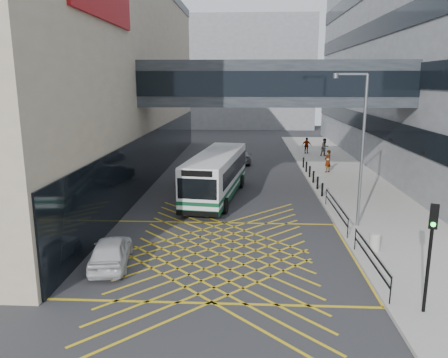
# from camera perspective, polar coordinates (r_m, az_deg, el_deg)

# --- Properties ---
(ground) EXTENTS (120.00, 120.00, 0.00)m
(ground) POSITION_cam_1_polar(r_m,az_deg,el_deg) (20.04, -0.61, -9.79)
(ground) COLOR #333335
(building_whsmith) EXTENTS (24.17, 42.00, 16.00)m
(building_whsmith) POSITION_cam_1_polar(r_m,az_deg,el_deg) (39.46, -26.67, 11.82)
(building_whsmith) COLOR tan
(building_whsmith) RESTS_ON ground
(building_far) EXTENTS (28.00, 16.00, 18.00)m
(building_far) POSITION_cam_1_polar(r_m,az_deg,el_deg) (78.57, 0.69, 13.59)
(building_far) COLOR gray
(building_far) RESTS_ON ground
(skybridge) EXTENTS (20.00, 4.10, 3.00)m
(skybridge) POSITION_cam_1_polar(r_m,az_deg,el_deg) (30.55, 6.57, 12.26)
(skybridge) COLOR #2E3338
(skybridge) RESTS_ON ground
(pavement) EXTENTS (6.00, 54.00, 0.16)m
(pavement) POSITION_cam_1_polar(r_m,az_deg,el_deg) (35.22, 15.76, -0.27)
(pavement) COLOR #ACA79E
(pavement) RESTS_ON ground
(box_junction) EXTENTS (12.00, 9.00, 0.01)m
(box_junction) POSITION_cam_1_polar(r_m,az_deg,el_deg) (20.04, -0.61, -9.78)
(box_junction) COLOR gold
(box_junction) RESTS_ON ground
(bus) EXTENTS (3.85, 10.94, 3.00)m
(bus) POSITION_cam_1_polar(r_m,az_deg,el_deg) (29.15, -0.96, 0.67)
(bus) COLOR white
(bus) RESTS_ON ground
(car_white) EXTENTS (2.30, 4.33, 1.31)m
(car_white) POSITION_cam_1_polar(r_m,az_deg,el_deg) (19.25, -14.56, -9.08)
(car_white) COLOR silver
(car_white) RESTS_ON ground
(car_dark) EXTENTS (2.74, 4.71, 1.38)m
(car_dark) POSITION_cam_1_polar(r_m,az_deg,el_deg) (33.37, -3.85, 0.56)
(car_dark) COLOR black
(car_dark) RESTS_ON ground
(car_silver) EXTENTS (2.62, 4.57, 1.34)m
(car_silver) POSITION_cam_1_polar(r_m,az_deg,el_deg) (41.94, 2.01, 3.03)
(car_silver) COLOR gray
(car_silver) RESTS_ON ground
(traffic_light) EXTENTS (0.30, 0.45, 3.76)m
(traffic_light) POSITION_cam_1_polar(r_m,az_deg,el_deg) (15.52, 25.40, -7.57)
(traffic_light) COLOR black
(traffic_light) RESTS_ON pavement
(street_lamp) EXTENTS (1.79, 0.28, 7.89)m
(street_lamp) POSITION_cam_1_polar(r_m,az_deg,el_deg) (23.37, 17.27, 4.71)
(street_lamp) COLOR slate
(street_lamp) RESTS_ON pavement
(litter_bin) EXTENTS (0.48, 0.48, 0.83)m
(litter_bin) POSITION_cam_1_polar(r_m,az_deg,el_deg) (20.97, 19.07, -7.80)
(litter_bin) COLOR #ADA89E
(litter_bin) RESTS_ON pavement
(kerb_railings) EXTENTS (0.05, 12.54, 1.00)m
(kerb_railings) POSITION_cam_1_polar(r_m,az_deg,el_deg) (21.94, 16.03, -5.84)
(kerb_railings) COLOR black
(kerb_railings) RESTS_ON pavement
(bollards) EXTENTS (0.14, 10.14, 0.90)m
(bollards) POSITION_cam_1_polar(r_m,az_deg,el_deg) (34.60, 11.36, 0.63)
(bollards) COLOR black
(bollards) RESTS_ON pavement
(pedestrian_a) EXTENTS (0.91, 0.89, 1.88)m
(pedestrian_a) POSITION_cam_1_polar(r_m,az_deg,el_deg) (37.73, 13.40, 2.27)
(pedestrian_a) COLOR gray
(pedestrian_a) RESTS_ON pavement
(pedestrian_b) EXTENTS (1.01, 0.83, 1.80)m
(pedestrian_b) POSITION_cam_1_polar(r_m,az_deg,el_deg) (46.02, 13.02, 4.06)
(pedestrian_b) COLOR gray
(pedestrian_b) RESTS_ON pavement
(pedestrian_c) EXTENTS (1.12, 0.84, 1.70)m
(pedestrian_c) POSITION_cam_1_polar(r_m,az_deg,el_deg) (47.23, 10.75, 4.31)
(pedestrian_c) COLOR gray
(pedestrian_c) RESTS_ON pavement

